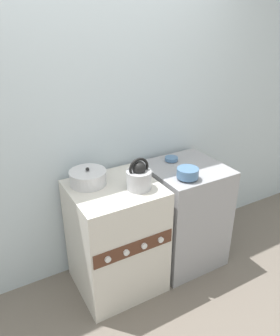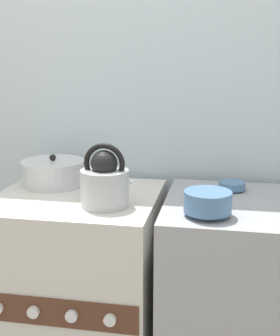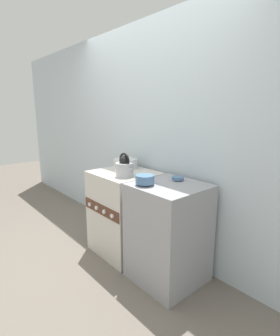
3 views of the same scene
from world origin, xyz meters
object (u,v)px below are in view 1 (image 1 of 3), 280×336
kettle (139,177)px  small_ceramic_bowl (171,159)px  enamel_bowl (188,173)px  cooking_pot (88,178)px  stove (116,238)px

kettle → small_ceramic_bowl: bearing=29.8°
enamel_bowl → small_ceramic_bowl: enamel_bowl is taller
kettle → cooking_pot: size_ratio=0.87×
enamel_bowl → cooking_pot: bearing=155.4°
small_ceramic_bowl → enamel_bowl: bearing=-104.3°
stove → enamel_bowl: enamel_bowl is taller
stove → small_ceramic_bowl: small_ceramic_bowl is taller
stove → enamel_bowl: (0.53, -0.18, 0.51)m
cooking_pot → enamel_bowl: (0.67, -0.31, 0.00)m
cooking_pot → enamel_bowl: size_ratio=1.66×
cooking_pot → small_ceramic_bowl: 0.76m
stove → enamel_bowl: 0.76m
stove → kettle: 0.58m
kettle → cooking_pot: kettle is taller
stove → cooking_pot: 0.55m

